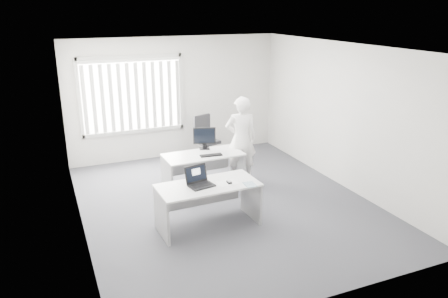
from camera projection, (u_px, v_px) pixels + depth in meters
name	position (u px, v px, depth m)	size (l,w,h in m)	color
ground	(225.00, 203.00, 8.00)	(6.00, 6.00, 0.00)	#46474C
wall_back	(175.00, 98.00, 10.19)	(5.00, 0.02, 2.80)	beige
wall_front	(330.00, 195.00, 4.94)	(5.00, 0.02, 2.80)	beige
wall_left	(75.00, 147.00, 6.64)	(0.02, 6.00, 2.80)	beige
wall_right	(343.00, 116.00, 8.49)	(0.02, 6.00, 2.80)	beige
ceiling	(226.00, 47.00, 7.13)	(5.00, 6.00, 0.02)	silver
window	(132.00, 95.00, 9.74)	(2.32, 0.06, 1.76)	#B5B6B1
blinds	(133.00, 97.00, 9.69)	(2.20, 0.10, 1.50)	silver
desk_near	(208.00, 196.00, 7.01)	(1.64, 0.82, 0.74)	silver
desk_far	(203.00, 163.00, 8.55)	(1.56, 0.77, 0.70)	silver
office_chair	(206.00, 147.00, 10.15)	(0.74, 0.74, 1.06)	black
person	(241.00, 139.00, 8.85)	(0.64, 0.42, 1.75)	silver
laptop	(201.00, 177.00, 6.83)	(0.39, 0.34, 0.30)	black
paper_sheet	(227.00, 183.00, 7.02)	(0.33, 0.23, 0.00)	white
mouse	(229.00, 182.00, 7.00)	(0.06, 0.10, 0.04)	silver
booklet	(250.00, 185.00, 6.93)	(0.17, 0.23, 0.01)	white
keyboard	(211.00, 155.00, 8.39)	(0.43, 0.14, 0.02)	black
monitor	(204.00, 138.00, 8.71)	(0.45, 0.13, 0.45)	black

